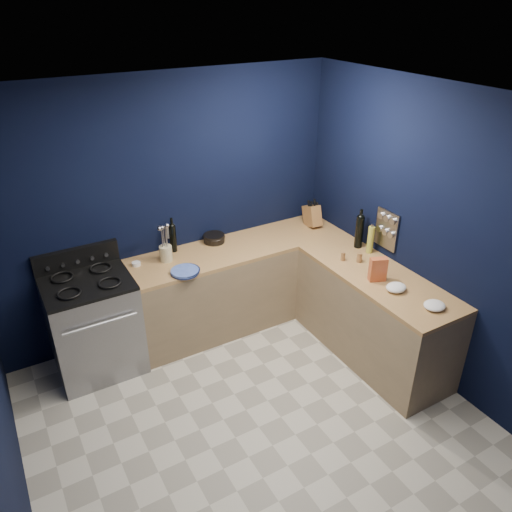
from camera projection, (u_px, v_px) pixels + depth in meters
floor at (259, 428)px, 4.11m from camera, size 3.50×3.50×0.02m
ceiling at (260, 105)px, 2.86m from camera, size 3.50×3.50×0.02m
wall_back at (169, 210)px, 4.83m from camera, size 3.50×0.02×2.60m
wall_right at (435, 240)px, 4.26m from camera, size 0.02×3.50×2.60m
wall_front at (463, 487)px, 2.14m from camera, size 3.50×0.02×2.60m
cab_back at (240, 285)px, 5.26m from camera, size 2.30×0.63×0.86m
top_back at (239, 248)px, 5.04m from camera, size 2.30×0.63×0.04m
cab_right at (373, 317)px, 4.75m from camera, size 0.63×1.67×0.86m
top_right at (378, 277)px, 4.53m from camera, size 0.63×1.67×0.04m
gas_range at (95, 327)px, 4.56m from camera, size 0.76×0.66×0.92m
oven_door at (104, 346)px, 4.32m from camera, size 0.59×0.02×0.42m
cooktop at (86, 283)px, 4.33m from camera, size 0.76×0.66×0.03m
backguard at (76, 258)px, 4.51m from camera, size 0.76×0.06×0.20m
spice_panel at (387, 229)px, 4.72m from camera, size 0.02×0.28×0.38m
wall_outlet at (171, 232)px, 4.92m from camera, size 0.09×0.02×0.13m
plate_stack at (185, 272)px, 4.54m from camera, size 0.32×0.32×0.03m
ramekin at (136, 264)px, 4.67m from camera, size 0.10×0.10×0.03m
utensil_crock at (166, 253)px, 4.73m from camera, size 0.15×0.15×0.15m
wine_bottle_back at (173, 238)px, 4.87m from camera, size 0.08×0.08×0.28m
lemon_basket at (214, 238)px, 5.09m from camera, size 0.26×0.26×0.08m
knife_block at (312, 216)px, 5.42m from camera, size 0.15×0.28×0.28m
wine_bottle_right at (359, 232)px, 4.94m from camera, size 0.10×0.10×0.33m
oil_bottle at (370, 240)px, 4.85m from camera, size 0.08×0.08×0.28m
spice_jar_near at (343, 256)px, 4.74m from camera, size 0.05×0.05×0.09m
spice_jar_far at (359, 258)px, 4.71m from camera, size 0.06×0.06×0.10m
crouton_bag at (378, 269)px, 4.39m from camera, size 0.17×0.12×0.22m
towel_front at (396, 287)px, 4.27m from camera, size 0.23×0.21×0.06m
towel_end at (435, 305)px, 4.04m from camera, size 0.19×0.17×0.06m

